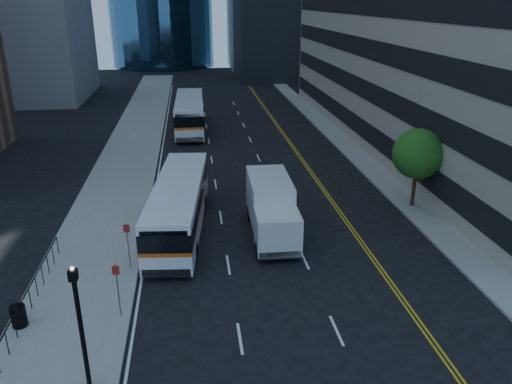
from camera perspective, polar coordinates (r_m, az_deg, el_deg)
ground at (r=24.65m, az=5.45°, el=-10.03°), size 160.00×160.00×0.00m
sidewalk_west at (r=47.54m, az=-13.86°, el=5.16°), size 5.00×90.00×0.15m
sidewalk_east at (r=49.25m, az=9.39°, el=6.05°), size 2.00×90.00×0.15m
street_tree at (r=33.02m, az=18.03°, el=4.17°), size 3.20×3.20×5.10m
lamp_post at (r=18.07m, az=-19.45°, el=-13.88°), size 0.28×0.28×4.56m
bus_front at (r=29.11m, az=-8.79°, el=-1.46°), size 3.71×11.88×3.01m
bus_rear at (r=52.45m, az=-7.59°, el=8.98°), size 2.95×12.59×3.24m
box_truck at (r=28.21m, az=1.78°, el=-1.85°), size 2.46×6.76×3.21m
trash_can at (r=23.19m, az=-25.49°, el=-12.67°), size 0.73×0.73×0.93m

